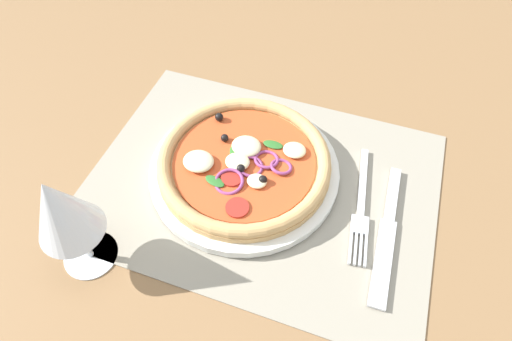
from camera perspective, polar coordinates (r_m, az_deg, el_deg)
ground_plane at (r=58.06cm, az=0.79°, el=-2.53°), size 190.00×140.00×2.40cm
placemat at (r=56.92cm, az=0.80°, el=-1.73°), size 45.86×33.88×0.40cm
plate at (r=57.27cm, az=-1.59°, el=0.13°), size 25.68×25.68×1.27cm
pizza at (r=55.89cm, az=-1.65°, el=1.19°), size 23.17×23.17×2.53cm
fork at (r=55.77cm, az=14.01°, el=-5.09°), size 3.80×18.05×0.44cm
knife at (r=54.76cm, az=17.32°, el=-8.10°), size 2.37×20.04×0.62cm
wine_glass at (r=47.23cm, az=-24.95°, el=-5.05°), size 7.20×7.20×14.90cm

